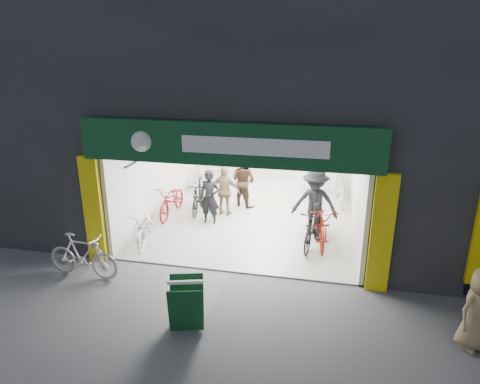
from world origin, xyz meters
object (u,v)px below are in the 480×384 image
(pedestrian_near, at_px, (478,310))
(sandwich_board, at_px, (186,303))
(bike_right_front, at_px, (313,227))
(bike_left_front, at_px, (146,226))
(parked_bike, at_px, (83,256))

(pedestrian_near, height_order, sandwich_board, pedestrian_near)
(sandwich_board, bearing_deg, bike_right_front, 46.77)
(bike_right_front, distance_m, pedestrian_near, 4.48)
(bike_left_front, distance_m, parked_bike, 2.06)
(bike_right_front, relative_size, pedestrian_near, 1.21)
(bike_right_front, bearing_deg, parked_bike, -142.37)
(sandwich_board, bearing_deg, bike_left_front, 108.93)
(bike_left_front, height_order, pedestrian_near, pedestrian_near)
(bike_left_front, xyz_separation_m, sandwich_board, (2.23, -3.25, 0.07))
(bike_left_front, distance_m, bike_right_front, 4.36)
(bike_left_front, relative_size, sandwich_board, 1.82)
(pedestrian_near, relative_size, sandwich_board, 1.56)
(sandwich_board, bearing_deg, pedestrian_near, -9.21)
(pedestrian_near, distance_m, sandwich_board, 5.02)
(bike_right_front, distance_m, parked_bike, 5.60)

